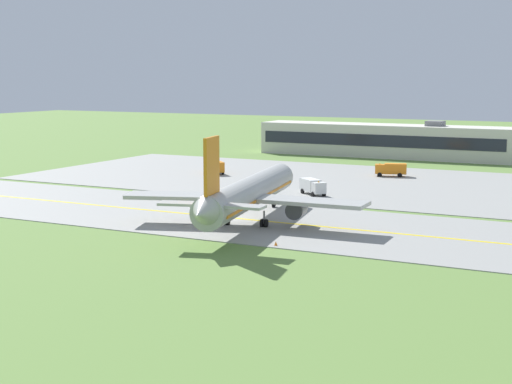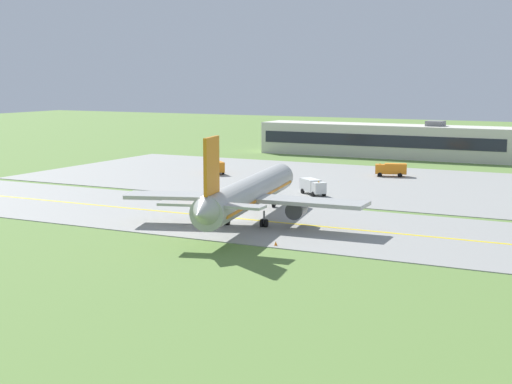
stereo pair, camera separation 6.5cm
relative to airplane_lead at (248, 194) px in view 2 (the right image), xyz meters
name	(u,v)px [view 2 (the right image)]	position (x,y,z in m)	size (l,w,h in m)	color
ground_plane	(231,219)	(-4.13, 2.67, -4.13)	(500.00, 500.00, 0.00)	olive
taxiway_strip	(231,218)	(-4.13, 2.67, -4.08)	(240.00, 28.00, 0.10)	gray
apron_pad	(392,185)	(5.87, 44.67, -4.08)	(140.00, 52.00, 0.10)	gray
taxiway_centreline	(231,218)	(-4.13, 2.67, -4.03)	(220.00, 0.60, 0.01)	yellow
airplane_lead	(248,194)	(0.00, 0.00, 0.00)	(32.17, 39.45, 12.70)	#ADADA8
service_truck_baggage	(391,169)	(2.24, 55.71, -2.60)	(6.34, 3.76, 2.60)	orange
service_truck_fuel	(313,186)	(-2.25, 27.24, -2.60)	(5.86, 5.49, 2.60)	silver
service_truck_catering	(216,166)	(-30.28, 43.79, -2.60)	(5.76, 5.62, 2.60)	orange
terminal_building	(385,141)	(-10.53, 91.27, -0.21)	(61.37, 10.50, 9.00)	beige
traffic_cone_near_edge	(306,206)	(1.72, 15.42, -3.83)	(0.44, 0.44, 0.60)	orange
traffic_cone_mid_edge	(276,244)	(8.98, -10.26, -3.83)	(0.44, 0.44, 0.60)	orange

